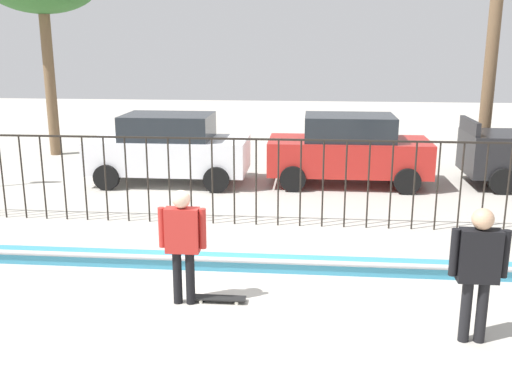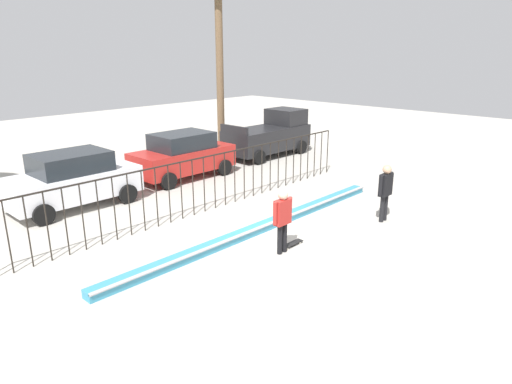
{
  "view_description": "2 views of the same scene",
  "coord_description": "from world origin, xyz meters",
  "px_view_note": "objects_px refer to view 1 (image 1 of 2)",
  "views": [
    {
      "loc": [
        1.13,
        -8.64,
        3.83
      ],
      "look_at": [
        0.22,
        0.92,
        1.35
      ],
      "focal_mm": 41.22,
      "sensor_mm": 36.0,
      "label": 1
    },
    {
      "loc": [
        -9.31,
        -7.83,
        5.18
      ],
      "look_at": [
        -0.1,
        0.88,
        1.23
      ],
      "focal_mm": 32.19,
      "sensor_mm": 36.0,
      "label": 2
    }
  ],
  "objects_px": {
    "parked_car_red": "(348,149)",
    "camera_operator": "(478,263)",
    "skateboarder": "(183,237)",
    "parked_car_white": "(169,148)",
    "skateboard": "(219,298)"
  },
  "relations": [
    {
      "from": "skateboarder",
      "to": "skateboard",
      "type": "distance_m",
      "value": 1.12
    },
    {
      "from": "camera_operator",
      "to": "parked_car_red",
      "type": "distance_m",
      "value": 8.71
    },
    {
      "from": "skateboarder",
      "to": "camera_operator",
      "type": "xyz_separation_m",
      "value": [
        3.99,
        -0.78,
        0.04
      ]
    },
    {
      "from": "parked_car_white",
      "to": "parked_car_red",
      "type": "height_order",
      "value": "same"
    },
    {
      "from": "parked_car_red",
      "to": "camera_operator",
      "type": "bearing_deg",
      "value": -79.73
    },
    {
      "from": "skateboard",
      "to": "camera_operator",
      "type": "distance_m",
      "value": 3.73
    },
    {
      "from": "skateboarder",
      "to": "parked_car_red",
      "type": "height_order",
      "value": "parked_car_red"
    },
    {
      "from": "skateboard",
      "to": "parked_car_red",
      "type": "height_order",
      "value": "parked_car_red"
    },
    {
      "from": "camera_operator",
      "to": "parked_car_red",
      "type": "relative_size",
      "value": 0.42
    },
    {
      "from": "parked_car_white",
      "to": "parked_car_red",
      "type": "bearing_deg",
      "value": 7.52
    },
    {
      "from": "skateboarder",
      "to": "skateboard",
      "type": "xyz_separation_m",
      "value": [
        0.52,
        0.08,
        -0.99
      ]
    },
    {
      "from": "skateboarder",
      "to": "parked_car_red",
      "type": "bearing_deg",
      "value": 99.67
    },
    {
      "from": "skateboard",
      "to": "parked_car_red",
      "type": "xyz_separation_m",
      "value": [
        2.34,
        7.76,
        0.91
      ]
    },
    {
      "from": "parked_car_white",
      "to": "parked_car_red",
      "type": "distance_m",
      "value": 4.9
    },
    {
      "from": "skateboarder",
      "to": "parked_car_white",
      "type": "relative_size",
      "value": 0.41
    }
  ]
}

